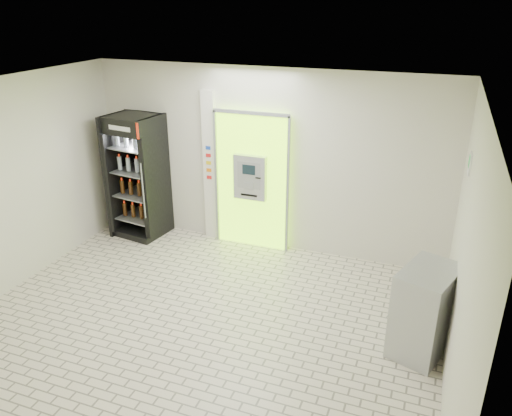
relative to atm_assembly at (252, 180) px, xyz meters
The scene contains 7 objects.
ground 2.69m from the atm_assembly, 85.26° to the right, with size 6.00×6.00×0.00m, color beige.
room_shell 2.51m from the atm_assembly, 85.26° to the right, with size 6.00×6.00×6.00m.
atm_assembly is the anchor object (origin of this frame).
pillar 0.79m from the atm_assembly, behind, with size 0.22×0.11×2.60m.
beverage_cooler 2.06m from the atm_assembly, behind, with size 0.91×0.85×2.16m.
steel_cabinet 3.56m from the atm_assembly, 33.77° to the right, with size 0.80×0.96×1.10m.
exit_sign 3.48m from the atm_assembly, 17.65° to the right, with size 0.02×0.22×0.26m.
Camera 1 is at (2.58, -4.86, 3.95)m, focal length 35.00 mm.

